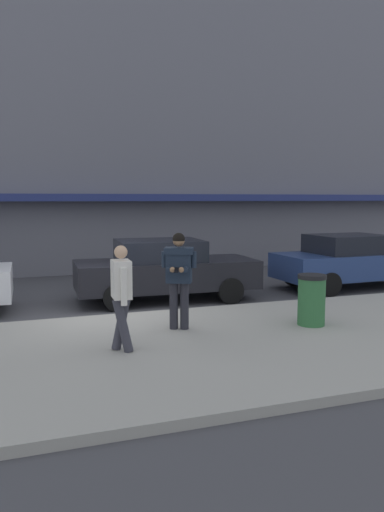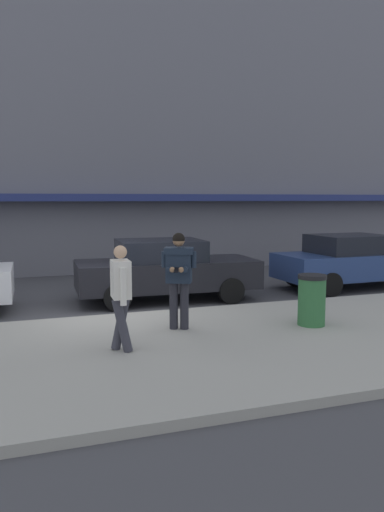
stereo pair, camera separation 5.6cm
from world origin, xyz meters
TOP-DOWN VIEW (x-y plane):
  - ground_plane at (0.00, 0.00)m, footprint 80.00×80.00m
  - sidewalk at (1.00, -2.85)m, footprint 32.00×5.30m
  - curb_paint_line at (1.00, 0.05)m, footprint 28.00×0.12m
  - storefront_facade at (1.00, 8.49)m, footprint 28.00×4.70m
  - parked_sedan_mid at (1.67, 1.45)m, footprint 4.57×2.06m
  - parked_sedan_far at (7.23, 1.38)m, footprint 4.53×2.00m
  - man_texting_on_phone at (0.97, -1.84)m, footprint 0.62×0.65m
  - pedestrian_in_light_coat at (-0.30, -2.81)m, footprint 0.34×0.60m
  - trash_bin at (3.48, -2.39)m, footprint 0.55×0.55m

SIDE VIEW (x-z plane):
  - ground_plane at x=0.00m, z-range 0.00..0.00m
  - curb_paint_line at x=1.00m, z-range 0.00..0.01m
  - sidewalk at x=1.00m, z-range 0.00..0.14m
  - trash_bin at x=3.48m, z-range 0.14..1.12m
  - parked_sedan_mid at x=1.67m, z-range 0.02..1.56m
  - parked_sedan_far at x=7.23m, z-range 0.02..1.56m
  - pedestrian_in_light_coat at x=-0.30m, z-range 0.26..1.96m
  - man_texting_on_phone at x=0.97m, z-range 0.35..2.15m
  - storefront_facade at x=1.00m, z-range -0.01..14.14m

